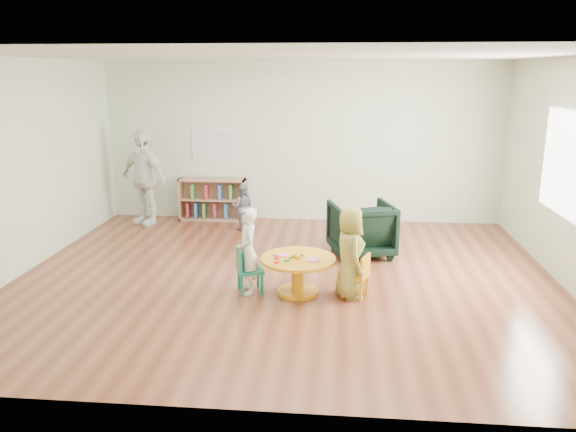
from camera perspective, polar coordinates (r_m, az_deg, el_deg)
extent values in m
plane|color=brown|center=(7.40, -0.26, -6.23)|extent=(7.00, 7.00, 0.00)
cube|color=silver|center=(6.92, -0.29, 15.58)|extent=(7.00, 6.00, 0.10)
cube|color=beige|center=(9.98, 1.42, 7.48)|extent=(7.00, 0.10, 2.80)
cube|color=beige|center=(4.13, -4.35, -2.71)|extent=(7.00, 0.10, 2.80)
cube|color=beige|center=(8.14, -25.68, 4.46)|extent=(0.10, 6.00, 2.80)
cube|color=white|center=(7.79, 26.45, 4.73)|extent=(0.02, 1.60, 1.30)
cylinder|color=orange|center=(6.82, 1.02, -6.21)|extent=(0.16, 0.16, 0.41)
cylinder|color=orange|center=(6.89, 1.01, -7.65)|extent=(0.50, 0.50, 0.04)
cylinder|color=orange|center=(6.75, 1.03, -4.41)|extent=(0.90, 0.90, 0.04)
cylinder|color=pink|center=(6.80, -0.63, -4.00)|extent=(0.15, 0.15, 0.02)
cylinder|color=pink|center=(6.65, 2.54, -4.45)|extent=(0.17, 0.17, 0.02)
cylinder|color=orange|center=(6.72, 0.85, -4.12)|extent=(0.12, 0.11, 0.04)
cylinder|color=#167F33|center=(6.67, 0.25, -4.26)|extent=(0.05, 0.05, 0.02)
cylinder|color=#167F33|center=(6.76, 1.43, -3.99)|extent=(0.05, 0.05, 0.02)
cube|color=red|center=(6.56, -1.16, -4.72)|extent=(0.06, 0.07, 0.02)
cube|color=orange|center=(6.75, -0.98, -4.13)|extent=(0.06, 0.06, 0.02)
cube|color=blue|center=(6.78, -1.18, -4.07)|extent=(0.06, 0.06, 0.02)
cube|color=#167F33|center=(6.61, -0.14, -4.54)|extent=(0.07, 0.07, 0.02)
cube|color=red|center=(6.70, -1.11, -4.30)|extent=(0.06, 0.05, 0.02)
cube|color=orange|center=(6.83, -1.41, -3.92)|extent=(0.05, 0.05, 0.02)
cube|color=#167960|center=(6.85, -3.88, -5.50)|extent=(0.38, 0.38, 0.04)
cube|color=#167960|center=(6.78, -4.99, -4.38)|extent=(0.13, 0.30, 0.26)
cylinder|color=#167960|center=(6.99, -5.01, -6.40)|extent=(0.04, 0.04, 0.26)
cylinder|color=#167960|center=(6.77, -4.69, -7.11)|extent=(0.04, 0.04, 0.26)
cylinder|color=#167960|center=(7.03, -3.05, -6.25)|extent=(0.04, 0.04, 0.26)
cylinder|color=#167960|center=(6.81, -2.67, -6.95)|extent=(0.04, 0.04, 0.26)
cube|color=orange|center=(6.74, 6.82, -6.03)|extent=(0.37, 0.37, 0.04)
cube|color=orange|center=(6.66, 7.87, -5.03)|extent=(0.13, 0.28, 0.25)
cylinder|color=orange|center=(6.66, 7.38, -7.63)|extent=(0.03, 0.03, 0.25)
cylinder|color=orange|center=(6.86, 8.02, -6.98)|extent=(0.03, 0.03, 0.25)
cylinder|color=orange|center=(6.73, 5.53, -7.33)|extent=(0.03, 0.03, 0.25)
cylinder|color=orange|center=(6.93, 6.22, -6.70)|extent=(0.03, 0.03, 0.25)
cube|color=#A6795C|center=(10.37, -10.82, 1.74)|extent=(0.03, 0.30, 0.75)
cube|color=#A6795C|center=(10.11, -4.43, 1.63)|extent=(0.03, 0.30, 0.75)
cube|color=#A6795C|center=(10.31, -7.60, -0.26)|extent=(1.20, 0.30, 0.03)
cube|color=#A6795C|center=(10.15, -7.73, 3.67)|extent=(1.20, 0.30, 0.03)
cube|color=#A6795C|center=(10.23, -7.66, 1.69)|extent=(1.14, 0.28, 0.03)
cube|color=#A6795C|center=(10.36, -7.49, 1.86)|extent=(1.20, 0.02, 0.75)
cube|color=#BD323F|center=(10.36, -10.08, 0.66)|extent=(0.04, 0.18, 0.26)
cube|color=#377CC2|center=(10.32, -9.28, 0.64)|extent=(0.04, 0.18, 0.26)
cube|color=#4FA44B|center=(10.29, -8.47, 0.62)|extent=(0.04, 0.18, 0.26)
cube|color=#BD323F|center=(10.24, -7.38, 0.60)|extent=(0.04, 0.18, 0.26)
cube|color=#377CC2|center=(10.20, -6.28, 0.57)|extent=(0.04, 0.18, 0.26)
cube|color=#4FA44B|center=(10.26, -9.62, 2.51)|extent=(0.04, 0.18, 0.26)
cube|color=#BD323F|center=(10.20, -8.27, 2.50)|extent=(0.04, 0.18, 0.26)
cube|color=#377CC2|center=(10.14, -6.89, 2.48)|extent=(0.04, 0.18, 0.26)
cube|color=#4FA44B|center=(10.10, -5.78, 2.46)|extent=(0.04, 0.18, 0.26)
cube|color=white|center=(10.21, -7.66, 7.23)|extent=(0.74, 0.01, 0.54)
cube|color=red|center=(10.20, -7.66, 7.22)|extent=(0.70, 0.00, 0.50)
imported|color=black|center=(8.22, 7.45, -1.32)|extent=(1.04, 1.06, 0.79)
imported|color=white|center=(6.76, -4.10, -3.57)|extent=(0.36, 0.44, 1.05)
imported|color=yellow|center=(6.65, 6.32, -3.75)|extent=(0.48, 0.61, 1.09)
imported|color=#181C3D|center=(9.52, -4.61, 0.93)|extent=(0.39, 0.31, 0.79)
imported|color=white|center=(10.09, -14.47, 3.81)|extent=(1.05, 0.80, 1.66)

